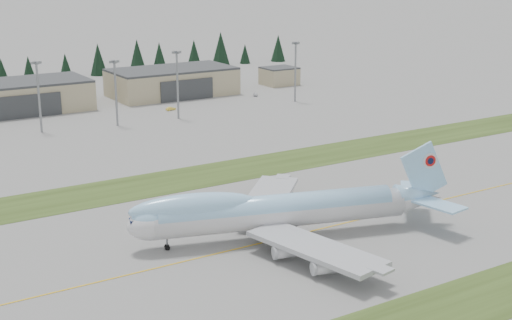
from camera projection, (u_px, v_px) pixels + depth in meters
ground at (294, 235)px, 139.55m from camera, size 7000.00×7000.00×0.00m
grass_strip_near at (436, 314)px, 108.47m from camera, size 400.00×14.00×0.08m
grass_strip_far at (190, 178)px, 176.35m from camera, size 400.00×18.00×0.08m
taxiway_line_main at (294, 235)px, 139.55m from camera, size 400.00×0.40×0.02m
boeing_747_freighter at (278, 210)px, 136.69m from camera, size 65.46×54.31×17.27m
hangar_center at (19, 96)px, 253.07m from camera, size 48.00×26.60×10.80m
hangar_right at (172, 82)px, 283.55m from camera, size 48.00×26.60×10.80m
control_shed at (279, 76)px, 307.82m from camera, size 14.00×12.00×7.60m
floodlight_masts at (69, 82)px, 221.59m from camera, size 173.10×10.06×22.93m
service_vehicle_b at (171, 110)px, 255.93m from camera, size 3.88×1.91×1.22m
service_vehicle_c at (255, 96)px, 282.96m from camera, size 3.42×4.43×1.20m
conifer_belt at (26, 66)px, 312.17m from camera, size 275.58×16.04×16.83m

